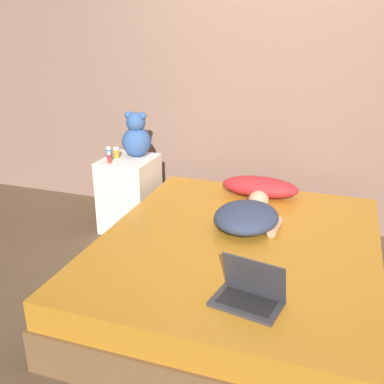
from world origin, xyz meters
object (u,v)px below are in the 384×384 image
(teddy_bear, at_px, (136,137))
(bottle_blue, at_px, (109,152))
(bottle_orange, at_px, (116,153))
(bottle_red, at_px, (109,158))
(person_lying, at_px, (248,216))
(pillow, at_px, (260,187))
(laptop, at_px, (249,293))

(teddy_bear, relative_size, bottle_blue, 4.10)
(bottle_orange, bearing_deg, bottle_red, -84.04)
(person_lying, xyz_separation_m, bottle_blue, (-1.32, 0.51, 0.17))
(pillow, height_order, bottle_red, bottle_red)
(pillow, height_order, teddy_bear, teddy_bear)
(pillow, distance_m, person_lying, 0.57)
(bottle_blue, bearing_deg, bottle_red, -60.01)
(laptop, relative_size, bottle_blue, 3.95)
(pillow, xyz_separation_m, bottle_orange, (-1.23, -0.05, 0.18))
(laptop, bearing_deg, bottle_blue, 148.76)
(person_lying, distance_m, bottle_blue, 1.42)
(person_lying, bearing_deg, bottle_blue, 162.43)
(person_lying, relative_size, teddy_bear, 1.70)
(person_lying, height_order, bottle_orange, bottle_orange)
(laptop, distance_m, bottle_red, 1.89)
(pillow, distance_m, bottle_orange, 1.24)
(pillow, distance_m, bottle_red, 1.24)
(pillow, relative_size, bottle_orange, 6.63)
(bottle_blue, bearing_deg, person_lying, -21.16)
(bottle_orange, relative_size, bottle_red, 0.96)
(teddy_bear, xyz_separation_m, bottle_orange, (-0.14, -0.10, -0.12))
(laptop, bearing_deg, bottle_red, 150.23)
(teddy_bear, distance_m, bottle_red, 0.31)
(laptop, height_order, bottle_red, bottle_red)
(pillow, relative_size, bottle_blue, 6.44)
(laptop, bearing_deg, teddy_bear, 142.14)
(bottle_red, bearing_deg, teddy_bear, 63.36)
(pillow, relative_size, person_lying, 0.93)
(person_lying, distance_m, bottle_red, 1.31)
(bottle_blue, relative_size, bottle_red, 0.99)
(pillow, bearing_deg, teddy_bear, 176.99)
(person_lying, bearing_deg, pillow, 96.69)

